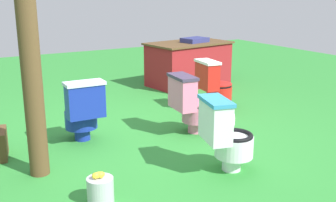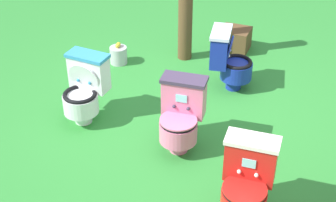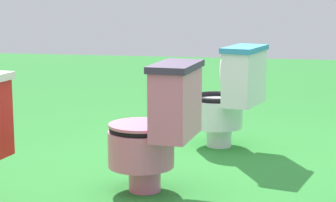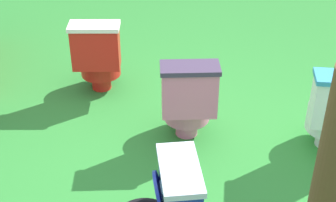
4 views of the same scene
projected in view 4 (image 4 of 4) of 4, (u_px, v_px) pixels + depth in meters
name	position (u px, v px, depth m)	size (l,w,h in m)	color
ground	(182.00, 173.00, 3.70)	(14.00, 14.00, 0.00)	#2D8433
toilet_red	(98.00, 56.00, 4.50)	(0.54, 0.46, 0.73)	red
toilet_pink	(188.00, 100.00, 3.87)	(0.53, 0.45, 0.73)	pink
toilet_white	(336.00, 110.00, 3.74)	(0.58, 0.51, 0.73)	white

